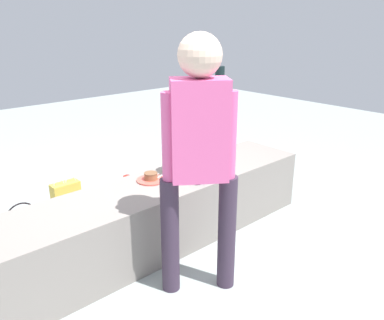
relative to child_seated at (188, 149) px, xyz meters
The scene contains 11 objects.
ground_plane 0.80m from the child_seated, behind, with size 12.00×12.00×0.00m, color #919C99.
concrete_ledge 0.58m from the child_seated, behind, with size 2.85×0.58×0.51m, color gray.
child_seated is the anchor object (origin of this frame).
adult_standing 0.77m from the child_seated, 126.20° to the right, with size 0.41×0.35×1.61m.
cake_plate 0.37m from the child_seated, 161.91° to the left, with size 0.22×0.22×0.07m.
gift_bag 1.36m from the child_seated, 117.25° to the left, with size 0.26×0.12×0.30m.
railing_post 1.77m from the child_seated, 36.53° to the left, with size 0.36×0.36×1.17m.
party_cup_red 1.34m from the child_seated, 82.69° to the left, with size 0.08×0.08×0.11m, color red.
cake_box_white 0.87m from the child_seated, 123.65° to the left, with size 0.34×0.32×0.10m, color white.
handbag_black_leather 1.43m from the child_seated, 147.21° to the left, with size 0.32×0.12×0.36m.
handbag_brown_canvas 0.85m from the child_seated, 70.89° to the left, with size 0.34×0.11×0.37m.
Camera 1 is at (-1.57, -2.19, 1.66)m, focal length 36.70 mm.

